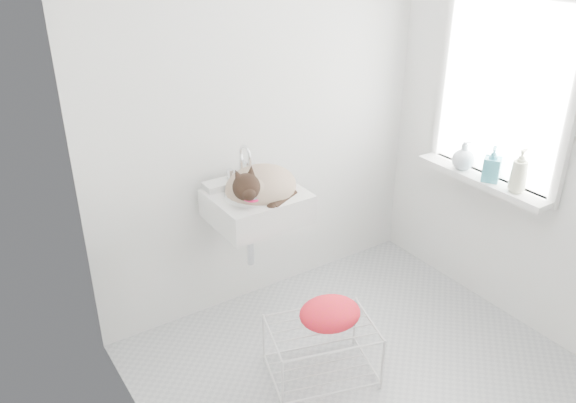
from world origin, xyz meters
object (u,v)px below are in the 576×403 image
sink (257,193)px  wire_rack (321,353)px  bottle_b (490,180)px  bottle_c (462,169)px  bottle_a (515,191)px  cat (260,187)px

sink → wire_rack: size_ratio=0.95×
bottle_b → bottle_c: size_ratio=1.21×
sink → bottle_a: bearing=-32.8°
cat → bottle_c: 1.25m
bottle_a → bottle_c: bottle_a is taller
sink → bottle_c: sink is taller
wire_rack → bottle_c: 1.40m
cat → wire_rack: bearing=-100.0°
bottle_a → bottle_c: (0.00, 0.39, 0.00)m
wire_rack → bottle_b: bottle_b is taller
sink → wire_rack: bearing=-88.5°
sink → bottle_b: (1.21, -0.60, 0.00)m
cat → bottle_c: cat is taller
bottle_a → bottle_b: same height
bottle_a → bottle_b: 0.18m
sink → cat: (0.01, -0.02, 0.04)m
wire_rack → sink: bearing=91.5°
wire_rack → bottle_c: size_ratio=3.10×
sink → bottle_c: 1.27m
bottle_a → bottle_c: bearing=90.0°
bottle_a → bottle_c: 0.39m
sink → wire_rack: 0.93m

